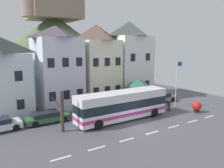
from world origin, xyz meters
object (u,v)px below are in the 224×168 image
object	(u,v)px
harbour_buoy	(197,106)
flagpole	(177,80)
bus_shelter	(138,83)
transit_bus	(123,106)
pedestrian_02	(137,104)
townhouse_02	(97,64)
townhouse_03	(129,60)
hilltop_castle	(55,47)
parked_car_00	(162,97)
pedestrian_03	(157,99)
public_bench	(121,99)
parked_car_01	(47,117)
pedestrian_00	(149,101)
pedestrian_01	(169,104)
bare_tree_00	(62,111)
townhouse_01	(57,67)

from	to	relation	value
harbour_buoy	flagpole	bearing A→B (deg)	92.66
bus_shelter	transit_bus	bearing A→B (deg)	-143.95
pedestrian_02	harbour_buoy	xyz separation A→B (m)	(5.80, -4.50, -0.10)
townhouse_02	transit_bus	world-z (taller)	townhouse_02
townhouse_03	hilltop_castle	bearing A→B (deg)	99.74
parked_car_00	flagpole	world-z (taller)	flagpole
pedestrian_03	public_bench	bearing A→B (deg)	128.20
hilltop_castle	parked_car_01	bearing A→B (deg)	-110.18
parked_car_00	pedestrian_03	bearing A→B (deg)	-144.69
flagpole	harbour_buoy	world-z (taller)	flagpole
transit_bus	bus_shelter	size ratio (longest dim) A/B	2.97
bus_shelter	pedestrian_00	xyz separation A→B (m)	(0.52, -1.69, -2.22)
flagpole	public_bench	bearing A→B (deg)	128.45
parked_car_00	pedestrian_02	world-z (taller)	pedestrian_02
parked_car_01	pedestrian_01	size ratio (longest dim) A/B	3.15
bus_shelter	bare_tree_00	distance (m)	12.96
townhouse_01	transit_bus	distance (m)	10.94
flagpole	bus_shelter	bearing A→B (deg)	136.51
townhouse_03	parked_car_00	distance (m)	7.89
parked_car_00	pedestrian_02	size ratio (longest dim) A/B	2.56
townhouse_01	townhouse_02	xyz separation A→B (m)	(5.90, -0.37, 0.21)
pedestrian_00	harbour_buoy	bearing A→B (deg)	-56.43
harbour_buoy	parked_car_01	bearing A→B (deg)	158.92
townhouse_02	parked_car_00	size ratio (longest dim) A/B	2.68
pedestrian_03	bare_tree_00	bearing A→B (deg)	-171.36
townhouse_03	bus_shelter	bearing A→B (deg)	-113.00
townhouse_02	pedestrian_02	xyz separation A→B (m)	(1.78, -7.31, -4.72)
transit_bus	harbour_buoy	bearing A→B (deg)	-16.47
townhouse_02	hilltop_castle	distance (m)	24.15
townhouse_02	pedestrian_03	world-z (taller)	townhouse_02
pedestrian_03	townhouse_03	bearing A→B (deg)	90.42
pedestrian_01	flagpole	bearing A→B (deg)	21.29
townhouse_02	townhouse_03	bearing A→B (deg)	-1.31
harbour_buoy	bare_tree_00	distance (m)	16.56
townhouse_01	bus_shelter	distance (m)	11.28
harbour_buoy	pedestrian_03	bearing A→B (deg)	108.56
transit_bus	pedestrian_00	distance (m)	6.40
public_bench	bus_shelter	bearing A→B (deg)	-67.02
townhouse_02	parked_car_01	bearing A→B (deg)	-149.53
parked_car_01	harbour_buoy	bearing A→B (deg)	-20.68
pedestrian_00	hilltop_castle	bearing A→B (deg)	94.78
townhouse_01	harbour_buoy	world-z (taller)	townhouse_01
townhouse_02	townhouse_01	bearing A→B (deg)	176.44
pedestrian_03	bare_tree_00	xyz separation A→B (m)	(-14.50, -2.20, 1.23)
pedestrian_01	flagpole	world-z (taller)	flagpole
harbour_buoy	pedestrian_01	bearing A→B (deg)	135.47
pedestrian_01	bare_tree_00	bearing A→B (deg)	177.41
townhouse_03	transit_bus	size ratio (longest dim) A/B	1.09
townhouse_03	pedestrian_03	size ratio (longest dim) A/B	7.67
townhouse_03	parked_car_00	size ratio (longest dim) A/B	2.86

